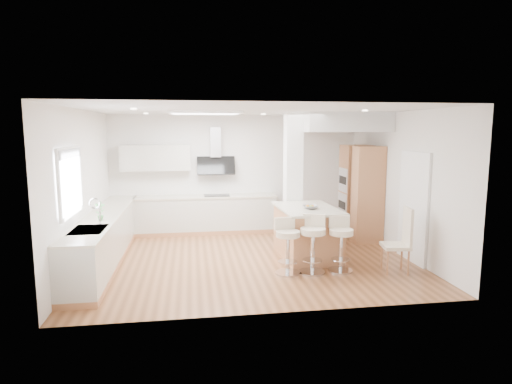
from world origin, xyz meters
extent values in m
plane|color=#935C36|center=(0.00, 0.00, 0.00)|extent=(6.00, 6.00, 0.00)
cube|color=silver|center=(0.00, 0.00, 0.00)|extent=(6.00, 5.00, 0.02)
cube|color=white|center=(0.00, 2.50, 1.40)|extent=(6.00, 0.04, 2.80)
cube|color=white|center=(-3.00, 0.00, 1.40)|extent=(0.04, 5.00, 2.80)
cube|color=white|center=(3.00, 0.00, 1.40)|extent=(0.04, 5.00, 2.80)
cube|color=white|center=(-0.80, 0.60, 2.77)|extent=(1.40, 0.95, 0.05)
cube|color=white|center=(-0.80, 0.60, 2.76)|extent=(1.25, 0.80, 0.03)
cylinder|color=white|center=(-2.00, 1.50, 2.78)|extent=(0.10, 0.10, 0.02)
cylinder|color=white|center=(-2.00, -0.50, 2.78)|extent=(0.10, 0.10, 0.02)
cylinder|color=white|center=(0.50, 1.50, 2.78)|extent=(0.10, 0.10, 0.02)
cylinder|color=white|center=(2.00, 1.00, 2.78)|extent=(0.10, 0.10, 0.02)
cylinder|color=white|center=(2.00, -0.50, 2.78)|extent=(0.10, 0.10, 0.02)
cube|color=white|center=(-2.96, -0.90, 1.65)|extent=(0.03, 1.15, 0.95)
cube|color=white|center=(-2.95, -0.90, 2.15)|extent=(0.04, 1.28, 0.06)
cube|color=white|center=(-2.95, -0.90, 1.15)|extent=(0.04, 1.28, 0.06)
cube|color=white|center=(-2.95, -1.51, 1.65)|extent=(0.04, 0.06, 0.95)
cube|color=white|center=(-2.95, -0.29, 1.65)|extent=(0.04, 0.06, 0.95)
cube|color=#B3B6BB|center=(-2.94, -0.90, 2.08)|extent=(0.03, 1.18, 0.14)
cube|color=#484138|center=(2.99, -0.60, 1.00)|extent=(0.02, 0.90, 2.00)
cube|color=white|center=(2.97, -0.60, 1.00)|extent=(0.05, 1.00, 2.10)
cube|color=tan|center=(-2.70, 0.25, 0.05)|extent=(0.60, 4.50, 0.10)
cube|color=beige|center=(-2.70, 0.25, 0.48)|extent=(0.60, 4.50, 0.76)
cube|color=beige|center=(-2.70, 0.25, 0.88)|extent=(0.63, 4.50, 0.04)
cube|color=silver|center=(-2.70, -1.00, 0.89)|extent=(0.50, 0.75, 0.02)
cube|color=silver|center=(-2.70, -1.18, 0.84)|extent=(0.40, 0.34, 0.10)
cube|color=silver|center=(-2.70, -0.82, 0.84)|extent=(0.40, 0.34, 0.10)
cylinder|color=silver|center=(-2.58, -0.70, 1.08)|extent=(0.02, 0.02, 0.36)
torus|color=silver|center=(-2.65, -0.70, 1.26)|extent=(0.18, 0.02, 0.18)
imported|color=#4B934B|center=(-2.65, -0.35, 1.06)|extent=(0.17, 0.12, 0.33)
cube|color=tan|center=(-0.75, 2.20, 0.05)|extent=(3.30, 0.60, 0.10)
cube|color=beige|center=(-0.75, 2.20, 0.48)|extent=(3.30, 0.60, 0.76)
cube|color=beige|center=(-0.75, 2.20, 0.88)|extent=(3.33, 0.63, 0.04)
cube|color=black|center=(-0.50, 2.20, 0.91)|extent=(0.60, 0.40, 0.01)
cube|color=beige|center=(-1.90, 2.33, 1.80)|extent=(1.60, 0.34, 0.60)
cube|color=silver|center=(-0.50, 2.40, 2.15)|extent=(0.25, 0.18, 0.70)
cube|color=black|center=(-0.50, 2.32, 1.60)|extent=(0.90, 0.26, 0.44)
cube|color=white|center=(1.05, 0.95, 1.40)|extent=(0.35, 0.35, 2.80)
cube|color=silver|center=(2.10, 1.40, 2.60)|extent=(1.78, 2.20, 0.40)
cube|color=tan|center=(2.68, 1.50, 1.05)|extent=(0.62, 0.62, 2.10)
cube|color=tan|center=(2.68, 0.80, 1.05)|extent=(0.62, 0.40, 2.10)
cube|color=silver|center=(2.37, 1.50, 1.30)|extent=(0.02, 0.55, 0.55)
cube|color=silver|center=(2.37, 1.50, 0.72)|extent=(0.02, 0.55, 0.55)
cube|color=black|center=(2.36, 1.50, 1.30)|extent=(0.01, 0.45, 0.18)
cube|color=black|center=(2.36, 1.50, 0.72)|extent=(0.01, 0.45, 0.18)
cube|color=tan|center=(1.11, -0.03, 0.46)|extent=(1.03, 1.55, 0.93)
cube|color=beige|center=(1.11, -0.03, 0.95)|extent=(1.12, 1.64, 0.04)
imported|color=gray|center=(1.11, -0.19, 1.01)|extent=(0.29, 0.29, 0.07)
sphere|color=orange|center=(1.16, -0.19, 1.01)|extent=(0.08, 0.08, 0.08)
sphere|color=orange|center=(1.07, -0.17, 1.01)|extent=(0.08, 0.08, 0.08)
sphere|color=#7AA236|center=(1.11, -0.23, 1.01)|extent=(0.08, 0.08, 0.08)
cylinder|color=silver|center=(0.51, -0.97, 0.01)|extent=(0.49, 0.49, 0.03)
cylinder|color=silver|center=(0.51, -0.97, 0.34)|extent=(0.08, 0.08, 0.63)
cylinder|color=silver|center=(0.51, -0.97, 0.21)|extent=(0.38, 0.38, 0.01)
cylinder|color=beige|center=(0.51, -0.97, 0.70)|extent=(0.47, 0.47, 0.10)
cube|color=beige|center=(0.48, -0.81, 0.85)|extent=(0.37, 0.11, 0.21)
cylinder|color=silver|center=(0.94, -0.98, 0.02)|extent=(0.58, 0.58, 0.03)
cylinder|color=silver|center=(0.94, -0.98, 0.36)|extent=(0.09, 0.09, 0.66)
cylinder|color=silver|center=(0.94, -0.98, 0.22)|extent=(0.45, 0.45, 0.02)
cylinder|color=beige|center=(0.94, -0.98, 0.73)|extent=(0.56, 0.56, 0.10)
cube|color=beige|center=(1.00, -0.83, 0.89)|extent=(0.38, 0.19, 0.22)
cylinder|color=silver|center=(1.45, -0.98, 0.01)|extent=(0.46, 0.46, 0.03)
cylinder|color=silver|center=(1.45, -0.98, 0.34)|extent=(0.07, 0.07, 0.63)
cylinder|color=silver|center=(1.45, -0.98, 0.21)|extent=(0.36, 0.36, 0.01)
cylinder|color=beige|center=(1.45, -0.98, 0.70)|extent=(0.44, 0.44, 0.10)
cube|color=beige|center=(1.46, -0.82, 0.85)|extent=(0.37, 0.08, 0.21)
cube|color=beige|center=(2.37, -1.15, 0.46)|extent=(0.51, 0.51, 0.06)
cube|color=beige|center=(2.56, -1.19, 0.78)|extent=(0.12, 0.41, 0.70)
cylinder|color=tan|center=(2.16, -1.30, 0.22)|extent=(0.04, 0.04, 0.43)
cylinder|color=tan|center=(2.22, -0.95, 0.22)|extent=(0.04, 0.04, 0.43)
cylinder|color=tan|center=(2.51, -1.36, 0.22)|extent=(0.04, 0.04, 0.43)
cylinder|color=tan|center=(2.57, -1.01, 0.22)|extent=(0.04, 0.04, 0.43)
camera|label=1|loc=(-1.08, -7.86, 2.45)|focal=30.00mm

